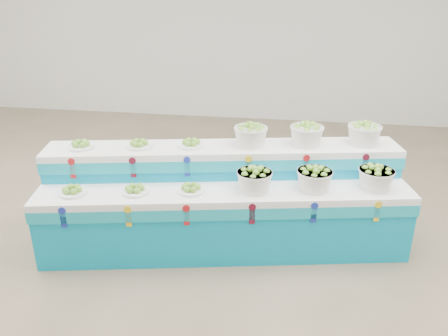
{
  "coord_description": "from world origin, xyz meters",
  "views": [
    {
      "loc": [
        1.53,
        -3.8,
        2.64
      ],
      "look_at": [
        0.87,
        0.32,
        0.87
      ],
      "focal_mm": 35.99,
      "sensor_mm": 36.0,
      "label": 1
    }
  ],
  "objects_px": {
    "basket_lower_left": "(254,180)",
    "plate_upper_mid": "(139,143)",
    "display_stand": "(224,200)",
    "basket_upper_right": "(364,133)"
  },
  "relations": [
    {
      "from": "basket_lower_left",
      "to": "plate_upper_mid",
      "type": "height_order",
      "value": "plate_upper_mid"
    },
    {
      "from": "display_stand",
      "to": "plate_upper_mid",
      "type": "relative_size",
      "value": 14.33
    },
    {
      "from": "basket_lower_left",
      "to": "basket_upper_right",
      "type": "height_order",
      "value": "basket_upper_right"
    },
    {
      "from": "display_stand",
      "to": "basket_lower_left",
      "type": "xyz_separation_m",
      "value": [
        0.33,
        -0.17,
        0.33
      ]
    },
    {
      "from": "plate_upper_mid",
      "to": "basket_upper_right",
      "type": "xyz_separation_m",
      "value": [
        2.3,
        0.46,
        0.08
      ]
    },
    {
      "from": "basket_lower_left",
      "to": "plate_upper_mid",
      "type": "relative_size",
      "value": 1.33
    },
    {
      "from": "basket_lower_left",
      "to": "plate_upper_mid",
      "type": "distance_m",
      "value": 1.26
    },
    {
      "from": "display_stand",
      "to": "basket_upper_right",
      "type": "xyz_separation_m",
      "value": [
        1.4,
        0.52,
        0.63
      ]
    },
    {
      "from": "plate_upper_mid",
      "to": "basket_upper_right",
      "type": "height_order",
      "value": "basket_upper_right"
    },
    {
      "from": "display_stand",
      "to": "basket_lower_left",
      "type": "height_order",
      "value": "display_stand"
    }
  ]
}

